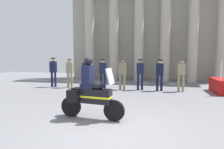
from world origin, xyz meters
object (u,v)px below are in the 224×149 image
Objects in this scene: officer_in_row_1 at (70,71)px; officer_in_row_5 at (140,72)px; officer_in_row_4 at (122,72)px; officer_in_row_6 at (160,72)px; officer_in_row_2 at (86,71)px; officer_in_row_7 at (181,73)px; officer_in_row_3 at (103,71)px; officer_in_row_0 at (53,70)px; motorcycle_with_rider at (90,93)px.

officer_in_row_1 is 1.00× the size of officer_in_row_5.
officer_in_row_4 is 1.02× the size of officer_in_row_6.
officer_in_row_2 is 5.19m from officer_in_row_7.
officer_in_row_2 is 1.01× the size of officer_in_row_3.
officer_in_row_0 is 1.04m from officer_in_row_1.
officer_in_row_7 is at bearing 179.43° from officer_in_row_3.
officer_in_row_1 is 5.90m from motorcycle_with_rider.
officer_in_row_3 is at bearing -0.65° from officer_in_row_6.
officer_in_row_3 is 1.00× the size of officer_in_row_7.
officer_in_row_1 is at bearing -2.89° from officer_in_row_4.
officer_in_row_0 is 1.04× the size of officer_in_row_6.
officer_in_row_5 is (3.07, 0.02, 0.00)m from officer_in_row_2.
officer_in_row_1 is 2.00m from officer_in_row_3.
officer_in_row_1 is at bearing -0.91° from officer_in_row_7.
officer_in_row_2 is 0.99m from officer_in_row_3.
officer_in_row_6 is at bearing 178.87° from officer_in_row_2.
officer_in_row_3 is at bearing -0.57° from officer_in_row_7.
officer_in_row_5 is at bearing -3.96° from officer_in_row_6.
officer_in_row_0 is at bearing -0.88° from officer_in_row_2.
officer_in_row_6 is at bearing -0.36° from officer_in_row_7.
officer_in_row_5 is (5.12, 0.01, -0.03)m from officer_in_row_0.
officer_in_row_4 is 3.09m from officer_in_row_7.
officer_in_row_0 is 0.83× the size of motorcycle_with_rider.
officer_in_row_0 is 1.03× the size of officer_in_row_1.
officer_in_row_3 reaches higher than officer_in_row_7.
officer_in_row_4 is 1.03× the size of officer_in_row_7.
officer_in_row_4 is at bearing 1.08° from officer_in_row_7.
officer_in_row_2 is at bearing -0.18° from officer_in_row_5.
motorcycle_with_rider reaches higher than officer_in_row_4.
motorcycle_with_rider reaches higher than officer_in_row_6.
officer_in_row_2 is 2.11m from officer_in_row_4.
motorcycle_with_rider is at bearing 126.52° from officer_in_row_0.
officer_in_row_7 is at bearing 177.89° from officer_in_row_5.
officer_in_row_7 is at bearing 179.64° from officer_in_row_6.
motorcycle_with_rider reaches higher than officer_in_row_7.
officer_in_row_4 is (4.15, -0.14, -0.02)m from officer_in_row_0.
officer_in_row_2 reaches higher than officer_in_row_7.
officer_in_row_0 reaches higher than officer_in_row_4.
motorcycle_with_rider reaches higher than officer_in_row_1.
officer_in_row_1 is 1.01× the size of officer_in_row_3.
officer_in_row_1 reaches higher than officer_in_row_7.
officer_in_row_7 is at bearing 179.06° from officer_in_row_0.
officer_in_row_0 is 4.15m from officer_in_row_4.
officer_in_row_3 is 0.99× the size of officer_in_row_5.
officer_in_row_0 is 6.15m from officer_in_row_6.
officer_in_row_6 is (1.03, -0.06, -0.01)m from officer_in_row_5.
officer_in_row_0 is 6.47m from motorcycle_with_rider.
officer_in_row_0 reaches higher than officer_in_row_2.
officer_in_row_2 is (1.01, -0.00, -0.00)m from officer_in_row_1.
officer_in_row_0 is at bearing -2.45° from officer_in_row_4.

